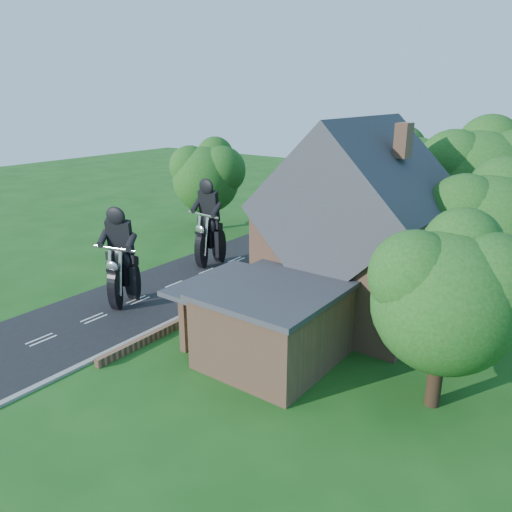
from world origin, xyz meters
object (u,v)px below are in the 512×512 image
Objects in this scene: motorcycle_lead at (125,291)px; motorcycle_follow at (210,253)px; house at (357,234)px; annex at (272,322)px; garden_wall at (251,288)px.

motorcycle_follow is (-0.67, 7.93, 0.05)m from motorcycle_lead.
house reaches higher than annex.
annex is 10.02m from motorcycle_lead.
house is at bearing 178.94° from motorcycle_follow.
annex is at bearing 166.46° from motorcycle_lead.
house reaches higher than motorcycle_follow.
house is 13.07m from motorcycle_lead.
motorcycle_lead is at bearing -127.18° from garden_wall.
annex is at bearing -46.16° from garden_wall.
motorcycle_lead is (-4.40, -5.81, 0.64)m from garden_wall.
house is 7.30m from annex.
garden_wall is 7.32m from motorcycle_lead.
motorcycle_follow reaches higher than garden_wall.
motorcycle_follow is at bearing 157.30° from garden_wall.
motorcycle_follow is at bearing 174.31° from house.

